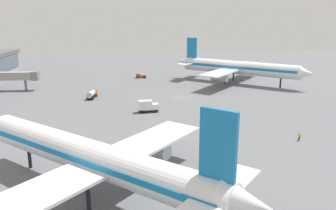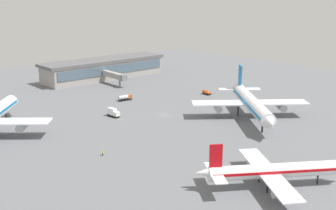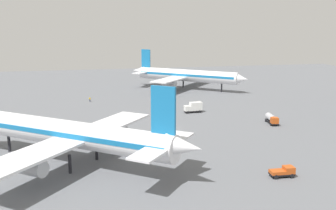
{
  "view_description": "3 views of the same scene",
  "coord_description": "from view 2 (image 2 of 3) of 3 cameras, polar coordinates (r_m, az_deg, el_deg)",
  "views": [
    {
      "loc": [
        106.28,
        -14.48,
        25.64
      ],
      "look_at": [
        22.76,
        -6.41,
        3.55
      ],
      "focal_mm": 36.01,
      "sensor_mm": 36.0,
      "label": 1
    },
    {
      "loc": [
        103.01,
        118.64,
        46.7
      ],
      "look_at": [
        2.64,
        5.28,
        5.61
      ],
      "focal_mm": 44.25,
      "sensor_mm": 36.0,
      "label": 2
    },
    {
      "loc": [
        -97.79,
        22.68,
        27.27
      ],
      "look_at": [
        3.51,
        -0.25,
        5.57
      ],
      "focal_mm": 41.41,
      "sensor_mm": 36.0,
      "label": 3
    }
  ],
  "objects": [
    {
      "name": "ground",
      "position": [
        163.91,
        -0.53,
        -1.37
      ],
      "size": [
        288.0,
        288.0,
        0.0
      ],
      "primitive_type": "plane",
      "color": "slate"
    },
    {
      "name": "terminal_building",
      "position": [
        237.04,
        -8.78,
        5.02
      ],
      "size": [
        72.53,
        18.62,
        10.96
      ],
      "color": "#9E9993",
      "rests_on": "ground"
    },
    {
      "name": "airplane_at_gate",
      "position": [
        106.31,
        14.21,
        -8.78
      ],
      "size": [
        34.47,
        29.06,
        12.02
      ],
      "rotation": [
        0.0,
        0.0,
        2.55
      ],
      "color": "white",
      "rests_on": "ground"
    },
    {
      "name": "airplane_taxiing",
      "position": [
        161.23,
        11.37,
        0.34
      ],
      "size": [
        40.81,
        46.89,
        17.09
      ],
      "rotation": [
        0.0,
        0.0,
        0.89
      ],
      "color": "white",
      "rests_on": "ground"
    },
    {
      "name": "fuel_truck",
      "position": [
        186.48,
        -5.93,
        1.04
      ],
      "size": [
        6.52,
        2.99,
        2.5
      ],
      "rotation": [
        0.0,
        0.0,
        2.98
      ],
      "color": "black",
      "rests_on": "ground"
    },
    {
      "name": "catering_truck",
      "position": [
        162.64,
        -7.56,
        -1.02
      ],
      "size": [
        2.58,
        5.74,
        3.3
      ],
      "rotation": [
        0.0,
        0.0,
        1.65
      ],
      "color": "black",
      "rests_on": "ground"
    },
    {
      "name": "pushback_tractor",
      "position": [
        197.63,
        5.33,
        1.74
      ],
      "size": [
        2.39,
        4.49,
        1.9
      ],
      "rotation": [
        0.0,
        0.0,
        4.66
      ],
      "color": "black",
      "rests_on": "ground"
    },
    {
      "name": "ground_crew_worker",
      "position": [
        124.96,
        -9.0,
        -6.54
      ],
      "size": [
        0.53,
        0.53,
        1.67
      ],
      "rotation": [
        0.0,
        0.0,
        2.46
      ],
      "color": "#1E2338",
      "rests_on": "ground"
    },
    {
      "name": "jet_bridge",
      "position": [
        217.74,
        -7.36,
        4.05
      ],
      "size": [
        3.41,
        19.87,
        6.74
      ],
      "rotation": [
        0.0,
        0.0,
        1.54
      ],
      "color": "#9E9993",
      "rests_on": "ground"
    }
  ]
}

